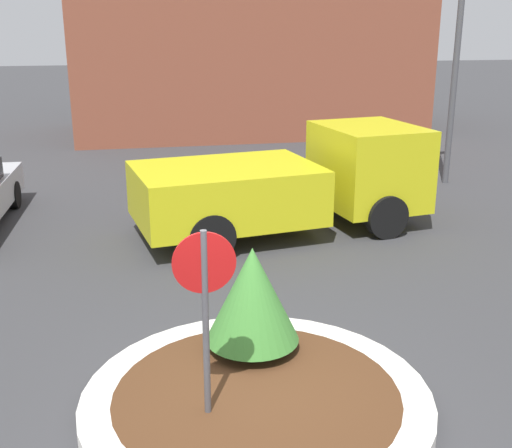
{
  "coord_description": "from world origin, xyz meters",
  "views": [
    {
      "loc": [
        -1.23,
        -6.11,
        4.14
      ],
      "look_at": [
        0.57,
        2.92,
        1.21
      ],
      "focal_mm": 45.0,
      "sensor_mm": 36.0,
      "label": 1
    }
  ],
  "objects": [
    {
      "name": "traffic_island",
      "position": [
        0.0,
        0.0,
        0.09
      ],
      "size": [
        3.91,
        3.91,
        0.18
      ],
      "color": "silver",
      "rests_on": "ground_plane"
    },
    {
      "name": "light_pole",
      "position": [
        7.0,
        9.25,
        4.22
      ],
      "size": [
        0.7,
        0.3,
        7.31
      ],
      "color": "#4C4C51",
      "rests_on": "ground_plane"
    },
    {
      "name": "storefront_building",
      "position": [
        3.36,
        18.77,
        3.6
      ],
      "size": [
        12.79,
        6.07,
        7.2
      ],
      "color": "brown",
      "rests_on": "ground_plane"
    },
    {
      "name": "utility_truck",
      "position": [
        1.95,
        6.11,
        1.03
      ],
      "size": [
        6.11,
        3.21,
        2.06
      ],
      "rotation": [
        0.0,
        0.0,
        0.16
      ],
      "color": "gold",
      "rests_on": "ground_plane"
    },
    {
      "name": "island_shrub",
      "position": [
        0.15,
        1.0,
        0.93
      ],
      "size": [
        1.17,
        1.17,
        1.35
      ],
      "color": "brown",
      "rests_on": "traffic_island"
    },
    {
      "name": "ground_plane",
      "position": [
        0.0,
        0.0,
        0.0
      ],
      "size": [
        120.0,
        120.0,
        0.0
      ],
      "primitive_type": "plane",
      "color": "#38383A"
    },
    {
      "name": "stop_sign",
      "position": [
        -0.58,
        -0.24,
        1.51
      ],
      "size": [
        0.64,
        0.07,
        2.2
      ],
      "color": "#4C4C51",
      "rests_on": "ground_plane"
    }
  ]
}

